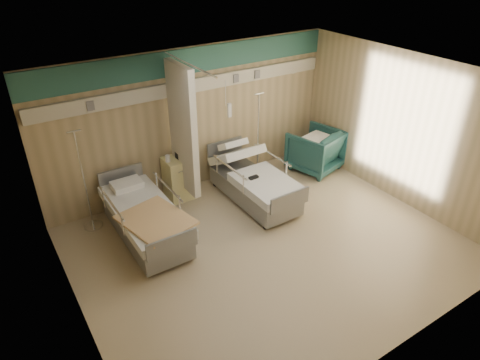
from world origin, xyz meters
name	(u,v)px	position (x,y,z in m)	size (l,w,h in m)	color
ground	(268,246)	(0.00, 0.00, 0.00)	(6.00, 5.00, 0.00)	#9B896B
room_walls	(261,139)	(-0.03, 0.25, 1.86)	(6.04, 5.04, 2.82)	tan
bed_right	(254,186)	(0.60, 1.30, 0.32)	(1.00, 2.16, 0.63)	silver
bed_left	(146,223)	(-1.60, 1.30, 0.32)	(1.00, 2.16, 0.63)	silver
bedside_cabinet	(179,178)	(-0.55, 2.20, 0.42)	(0.50, 0.48, 0.85)	beige
visitor_armchair	(315,150)	(2.45, 1.65, 0.45)	(0.97, 1.00, 0.91)	#1D4849
waffle_blanket	(319,130)	(2.44, 1.60, 0.94)	(0.56, 0.50, 0.06)	white
iv_stand_right	(257,160)	(1.21, 2.06, 0.38)	(0.33, 0.33, 1.85)	silver
iv_stand_left	(90,209)	(-2.28, 2.15, 0.38)	(0.33, 0.33, 1.85)	silver
call_remote	(254,177)	(0.45, 1.11, 0.65)	(0.18, 0.08, 0.04)	black
tan_blanket	(156,220)	(-1.59, 0.84, 0.65)	(0.87, 1.10, 0.04)	tan
toiletry_bag	(182,155)	(-0.45, 2.19, 0.91)	(0.23, 0.14, 0.12)	black
white_cup	(168,158)	(-0.74, 2.18, 0.92)	(0.09, 0.09, 0.13)	white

